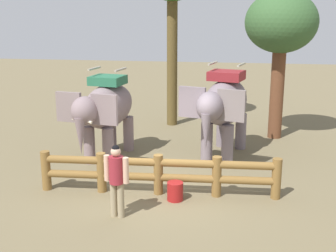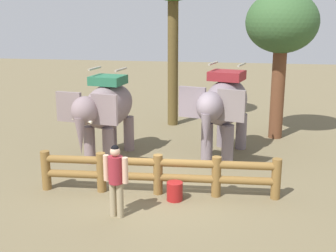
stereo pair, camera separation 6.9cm
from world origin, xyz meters
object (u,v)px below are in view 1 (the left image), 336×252
object	(u,v)px
feed_bucket	(175,191)
elephant_center	(223,105)
tree_back_center	(281,26)
log_fence	(158,172)
tourist_woman_in_black	(116,176)
elephant_near_left	(106,109)

from	to	relation	value
feed_bucket	elephant_center	bearing A→B (deg)	74.52
tree_back_center	feed_bucket	bearing A→B (deg)	-114.74
log_fence	tourist_woman_in_black	xyz separation A→B (m)	(-0.69, -1.44, 0.39)
elephant_near_left	feed_bucket	xyz separation A→B (m)	(2.60, -2.87, -1.38)
elephant_near_left	tourist_woman_in_black	size ratio (longest dim) A/B	1.98
elephant_center	tree_back_center	distance (m)	3.93
elephant_center	log_fence	bearing A→B (deg)	-114.18
elephant_near_left	elephant_center	distance (m)	3.71
tree_back_center	log_fence	bearing A→B (deg)	-119.64
elephant_near_left	tree_back_center	size ratio (longest dim) A/B	0.64
feed_bucket	tourist_woman_in_black	bearing A→B (deg)	-136.66
log_fence	tree_back_center	distance (m)	7.58
elephant_near_left	feed_bucket	bearing A→B (deg)	-47.73
elephant_near_left	elephant_center	bearing A→B (deg)	12.47
elephant_center	elephant_near_left	bearing A→B (deg)	-167.53
tourist_woman_in_black	feed_bucket	xyz separation A→B (m)	(1.17, 1.11, -0.76)
elephant_near_left	elephant_center	world-z (taller)	elephant_center
log_fence	feed_bucket	size ratio (longest dim) A/B	13.10
elephant_center	feed_bucket	xyz separation A→B (m)	(-1.02, -3.67, -1.45)
elephant_near_left	tree_back_center	world-z (taller)	tree_back_center
log_fence	elephant_near_left	xyz separation A→B (m)	(-2.12, 2.54, 1.01)
log_fence	tourist_woman_in_black	world-z (taller)	tourist_woman_in_black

